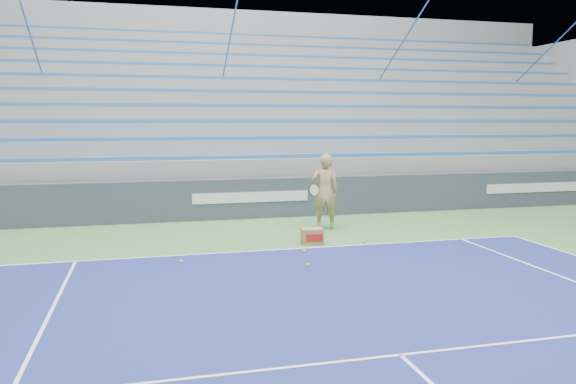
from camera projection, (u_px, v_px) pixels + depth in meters
The scene contains 9 objects.
sponsor_barrier at pixel (250, 198), 15.47m from camera, with size 30.00×0.32×1.10m.
bleachers at pixel (222, 129), 20.73m from camera, with size 31.00×9.15×7.30m.
tennis_player at pixel (325, 192), 13.87m from camera, with size 0.99×0.92×1.87m.
ball_box at pixel (312, 236), 12.24m from camera, with size 0.49×0.40×0.34m.
tennis_ball_0 at pixel (304, 251), 11.44m from camera, with size 0.07×0.07×0.07m, color #C5EE30.
tennis_ball_1 at pixel (315, 239), 12.62m from camera, with size 0.07×0.07×0.07m, color #C5EE30.
tennis_ball_2 at pixel (181, 262), 10.59m from camera, with size 0.07×0.07×0.07m, color #C5EE30.
tennis_ball_3 at pixel (308, 265), 10.33m from camera, with size 0.07×0.07×0.07m, color #C5EE30.
tennis_ball_4 at pixel (364, 241), 12.35m from camera, with size 0.07×0.07×0.07m, color #C5EE30.
Camera 1 is at (-2.75, 0.78, 2.67)m, focal length 35.00 mm.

